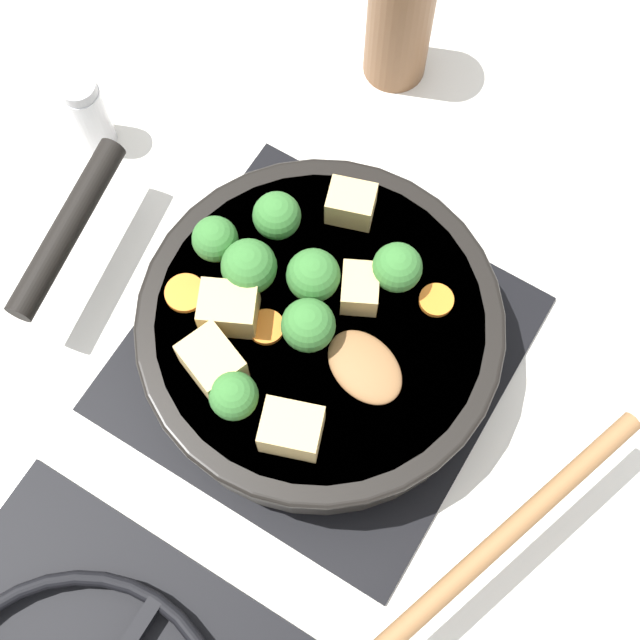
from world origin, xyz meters
The scene contains 21 objects.
ground_plane centered at (0.00, 0.00, 0.00)m, with size 2.40×2.40×0.00m, color white.
front_burner_grate centered at (0.00, 0.00, 0.01)m, with size 0.31×0.31×0.03m.
skillet_pan centered at (0.00, 0.00, 0.06)m, with size 0.40×0.30×0.06m.
wooden_spoon centered at (-0.14, 0.05, 0.09)m, with size 0.24×0.25×0.02m.
tofu_cube_center_large centered at (-0.02, -0.03, 0.10)m, with size 0.04×0.03×0.03m, color #DBB770.
tofu_cube_near_handle centered at (0.06, 0.03, 0.10)m, with size 0.04×0.04×0.04m, color #DBB770.
tofu_cube_east_chunk centered at (0.03, -0.10, 0.10)m, with size 0.04×0.03×0.03m, color #DBB770.
tofu_cube_west_chunk centered at (-0.03, 0.09, 0.10)m, with size 0.04×0.04×0.04m, color #DBB770.
tofu_cube_back_piece centered at (0.05, 0.08, 0.10)m, with size 0.04×0.04×0.04m, color #DBB770.
broccoli_floret_near_spoon centered at (0.02, -0.02, 0.11)m, with size 0.04×0.04×0.05m.
broccoli_floret_center_top centered at (0.02, 0.09, 0.11)m, with size 0.04×0.04×0.04m.
broccoli_floret_east_rim centered at (0.00, 0.02, 0.11)m, with size 0.04×0.04×0.05m.
broccoli_floret_west_rim centered at (0.07, -0.05, 0.11)m, with size 0.04×0.04×0.05m.
broccoli_floret_north_edge centered at (0.10, -0.01, 0.11)m, with size 0.04×0.04×0.04m.
broccoli_floret_south_cluster centered at (-0.03, -0.06, 0.11)m, with size 0.04×0.04×0.05m.
broccoli_floret_mid_floret centered at (0.06, 0.00, 0.11)m, with size 0.04×0.04×0.05m.
carrot_slice_orange_thin centered at (-0.07, -0.06, 0.09)m, with size 0.03×0.03×0.01m, color orange.
carrot_slice_near_center centered at (0.03, 0.03, 0.09)m, with size 0.03×0.03×0.01m, color orange.
carrot_slice_edge_slice centered at (0.10, 0.04, 0.09)m, with size 0.03×0.03×0.01m, color orange.
pepper_mill centered at (0.09, -0.30, 0.08)m, with size 0.06×0.06×0.18m.
salt_shaker centered at (0.30, -0.08, 0.04)m, with size 0.04×0.04×0.09m.
Camera 1 is at (-0.13, 0.21, 0.75)m, focal length 50.00 mm.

